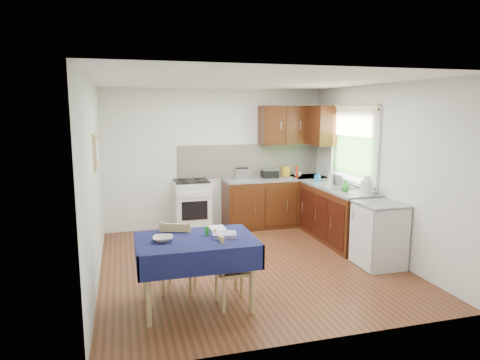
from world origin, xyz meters
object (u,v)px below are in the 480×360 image
object	(u,v)px
sandwich_press	(270,173)
kettle	(367,186)
chair_far	(178,254)
dish_rack	(337,186)
chair_near	(229,267)
toaster	(242,174)
dining_table	(196,248)

from	to	relation	value
sandwich_press	kettle	world-z (taller)	kettle
chair_far	dish_rack	xyz separation A→B (m)	(2.72, 1.27, 0.46)
chair_far	chair_near	size ratio (longest dim) A/B	1.05
chair_far	toaster	xyz separation A→B (m)	(1.47, 2.45, 0.53)
sandwich_press	dining_table	bearing A→B (deg)	-103.23
chair_near	sandwich_press	bearing A→B (deg)	-29.82
dining_table	dish_rack	xyz separation A→B (m)	(2.58, 1.68, 0.26)
dining_table	chair_far	distance (m)	0.48
chair_far	kettle	world-z (taller)	kettle
chair_near	kettle	world-z (taller)	kettle
chair_near	kettle	distance (m)	2.63
chair_far	toaster	world-z (taller)	toaster
dining_table	sandwich_press	xyz separation A→B (m)	(1.87, 2.92, 0.32)
chair_far	chair_near	world-z (taller)	chair_far
chair_far	sandwich_press	xyz separation A→B (m)	(2.01, 2.52, 0.51)
chair_near	chair_far	bearing A→B (deg)	41.65
chair_near	sandwich_press	xyz separation A→B (m)	(1.52, 3.01, 0.54)
dish_rack	chair_near	bearing A→B (deg)	-129.28
chair_far	kettle	xyz separation A→B (m)	(2.82, 0.58, 0.56)
dining_table	chair_near	bearing A→B (deg)	-26.76
toaster	sandwich_press	distance (m)	0.55
dining_table	kettle	distance (m)	2.87
dining_table	chair_far	world-z (taller)	chair_far
chair_far	toaster	distance (m)	2.91
chair_near	toaster	world-z (taller)	toaster
sandwich_press	kettle	distance (m)	2.10
dining_table	toaster	size ratio (longest dim) A/B	4.52
toaster	kettle	bearing A→B (deg)	-50.85
chair_near	kettle	xyz separation A→B (m)	(2.33, 1.07, 0.59)
chair_far	chair_near	distance (m)	0.70
dining_table	sandwich_press	world-z (taller)	sandwich_press
dining_table	kettle	world-z (taller)	kettle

